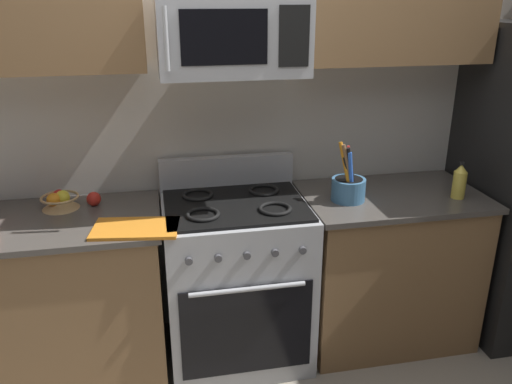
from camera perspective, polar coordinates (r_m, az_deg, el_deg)
The scene contains 10 objects.
wall_back at distance 2.99m, azimuth -3.62°, elevation 8.28°, with size 8.00×0.10×2.60m, color beige.
counter_left at distance 2.95m, azimuth -19.24°, elevation -10.88°, with size 0.94×0.65×0.91m.
range_oven at distance 2.93m, azimuth -2.18°, elevation -9.43°, with size 0.76×0.69×1.09m.
counter_right at distance 3.18m, azimuth 13.96°, elevation -7.84°, with size 0.99×0.65×0.91m.
microwave at distance 2.56m, azimuth -2.70°, elevation 16.88°, with size 0.69×0.44×0.38m.
utensil_crock at distance 2.82m, azimuth 10.06°, elevation 0.48°, with size 0.18×0.18×0.33m.
fruit_basket at distance 2.87m, azimuth -20.63°, elevation -0.85°, with size 0.19×0.19×0.09m.
apple_loose at distance 2.85m, azimuth -17.31°, elevation -0.72°, with size 0.07×0.07×0.07m, color red.
cutting_board at distance 2.52m, azimuth -13.00°, elevation -3.88°, with size 0.40×0.23×0.02m, color orange.
bottle_oil at distance 3.01m, azimuth 21.35°, elevation 1.07°, with size 0.07×0.07×0.20m.
Camera 1 is at (-0.39, -1.84, 1.96)m, focal length 36.61 mm.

